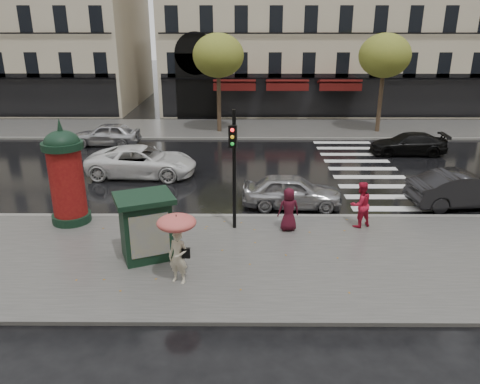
{
  "coord_description": "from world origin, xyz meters",
  "views": [
    {
      "loc": [
        -0.37,
        -14.09,
        7.42
      ],
      "look_at": [
        -0.46,
        1.5,
        1.66
      ],
      "focal_mm": 35.0,
      "sensor_mm": 36.0,
      "label": 1
    }
  ],
  "objects_px": {
    "car_darkgrey": "(464,189)",
    "car_silver": "(292,191)",
    "car_far_silver": "(107,134)",
    "man_burgundy": "(289,209)",
    "car_white": "(142,161)",
    "morris_column": "(66,174)",
    "traffic_light": "(234,159)",
    "woman_umbrella": "(177,238)",
    "car_black": "(408,144)",
    "woman_red": "(360,204)",
    "newsstand": "(146,226)"
  },
  "relations": [
    {
      "from": "man_burgundy",
      "to": "morris_column",
      "type": "relative_size",
      "value": 0.4
    },
    {
      "from": "man_burgundy",
      "to": "traffic_light",
      "type": "height_order",
      "value": "traffic_light"
    },
    {
      "from": "woman_umbrella",
      "to": "car_white",
      "type": "distance_m",
      "value": 10.87
    },
    {
      "from": "car_black",
      "to": "woman_umbrella",
      "type": "bearing_deg",
      "value": -36.64
    },
    {
      "from": "woman_red",
      "to": "car_far_silver",
      "type": "xyz_separation_m",
      "value": [
        -12.87,
        12.44,
        -0.29
      ]
    },
    {
      "from": "car_darkgrey",
      "to": "car_silver",
      "type": "bearing_deg",
      "value": 84.04
    },
    {
      "from": "traffic_light",
      "to": "car_black",
      "type": "height_order",
      "value": "traffic_light"
    },
    {
      "from": "woman_umbrella",
      "to": "car_darkgrey",
      "type": "distance_m",
      "value": 12.83
    },
    {
      "from": "woman_umbrella",
      "to": "car_white",
      "type": "relative_size",
      "value": 0.4
    },
    {
      "from": "woman_umbrella",
      "to": "traffic_light",
      "type": "relative_size",
      "value": 0.49
    },
    {
      "from": "car_far_silver",
      "to": "car_black",
      "type": "bearing_deg",
      "value": 84.33
    },
    {
      "from": "woman_umbrella",
      "to": "car_silver",
      "type": "height_order",
      "value": "woman_umbrella"
    },
    {
      "from": "car_darkgrey",
      "to": "car_far_silver",
      "type": "relative_size",
      "value": 1.11
    },
    {
      "from": "morris_column",
      "to": "traffic_light",
      "type": "relative_size",
      "value": 0.91
    },
    {
      "from": "car_silver",
      "to": "car_black",
      "type": "xyz_separation_m",
      "value": [
        7.57,
        8.27,
        -0.08
      ]
    },
    {
      "from": "car_silver",
      "to": "car_darkgrey",
      "type": "relative_size",
      "value": 0.9
    },
    {
      "from": "woman_red",
      "to": "car_darkgrey",
      "type": "relative_size",
      "value": 0.38
    },
    {
      "from": "man_burgundy",
      "to": "car_darkgrey",
      "type": "height_order",
      "value": "man_burgundy"
    },
    {
      "from": "car_white",
      "to": "car_black",
      "type": "distance_m",
      "value": 15.25
    },
    {
      "from": "man_burgundy",
      "to": "car_darkgrey",
      "type": "distance_m",
      "value": 8.04
    },
    {
      "from": "car_black",
      "to": "car_silver",
      "type": "bearing_deg",
      "value": -40.64
    },
    {
      "from": "man_burgundy",
      "to": "car_white",
      "type": "distance_m",
      "value": 9.49
    },
    {
      "from": "woman_red",
      "to": "traffic_light",
      "type": "distance_m",
      "value": 5.02
    },
    {
      "from": "car_darkgrey",
      "to": "car_black",
      "type": "xyz_separation_m",
      "value": [
        0.38,
        8.13,
        -0.13
      ]
    },
    {
      "from": "car_silver",
      "to": "car_far_silver",
      "type": "distance_m",
      "value": 14.72
    },
    {
      "from": "car_black",
      "to": "car_darkgrey",
      "type": "bearing_deg",
      "value": -0.84
    },
    {
      "from": "woman_red",
      "to": "car_black",
      "type": "height_order",
      "value": "woman_red"
    },
    {
      "from": "traffic_light",
      "to": "newsstand",
      "type": "height_order",
      "value": "traffic_light"
    },
    {
      "from": "car_darkgrey",
      "to": "car_far_silver",
      "type": "bearing_deg",
      "value": 53.34
    },
    {
      "from": "woman_umbrella",
      "to": "traffic_light",
      "type": "distance_m",
      "value": 4.27
    },
    {
      "from": "morris_column",
      "to": "traffic_light",
      "type": "distance_m",
      "value": 6.34
    },
    {
      "from": "newsstand",
      "to": "car_far_silver",
      "type": "xyz_separation_m",
      "value": [
        -5.4,
        14.89,
        -0.51
      ]
    },
    {
      "from": "morris_column",
      "to": "car_far_silver",
      "type": "xyz_separation_m",
      "value": [
        -1.93,
        12.04,
        -1.34
      ]
    },
    {
      "from": "woman_umbrella",
      "to": "woman_red",
      "type": "relative_size",
      "value": 1.25
    },
    {
      "from": "traffic_light",
      "to": "woman_umbrella",
      "type": "bearing_deg",
      "value": -112.33
    },
    {
      "from": "woman_red",
      "to": "morris_column",
      "type": "bearing_deg",
      "value": -25.68
    },
    {
      "from": "traffic_light",
      "to": "car_darkgrey",
      "type": "bearing_deg",
      "value": 14.97
    },
    {
      "from": "car_silver",
      "to": "car_far_silver",
      "type": "relative_size",
      "value": 1.0
    },
    {
      "from": "newsstand",
      "to": "car_darkgrey",
      "type": "height_order",
      "value": "newsstand"
    },
    {
      "from": "woman_red",
      "to": "car_silver",
      "type": "distance_m",
      "value": 3.19
    },
    {
      "from": "newsstand",
      "to": "woman_umbrella",
      "type": "bearing_deg",
      "value": -51.57
    },
    {
      "from": "man_burgundy",
      "to": "traffic_light",
      "type": "bearing_deg",
      "value": -13.42
    },
    {
      "from": "man_burgundy",
      "to": "morris_column",
      "type": "distance_m",
      "value": 8.36
    },
    {
      "from": "car_silver",
      "to": "car_darkgrey",
      "type": "height_order",
      "value": "car_darkgrey"
    },
    {
      "from": "morris_column",
      "to": "woman_umbrella",
      "type": "bearing_deg",
      "value": -43.12
    },
    {
      "from": "man_burgundy",
      "to": "car_black",
      "type": "bearing_deg",
      "value": -136.68
    },
    {
      "from": "car_black",
      "to": "car_far_silver",
      "type": "bearing_deg",
      "value": -94.35
    },
    {
      "from": "woman_umbrella",
      "to": "morris_column",
      "type": "bearing_deg",
      "value": 136.88
    },
    {
      "from": "newsstand",
      "to": "car_black",
      "type": "xyz_separation_m",
      "value": [
        12.75,
        12.92,
        -0.59
      ]
    },
    {
      "from": "morris_column",
      "to": "car_darkgrey",
      "type": "distance_m",
      "value": 16.01
    }
  ]
}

